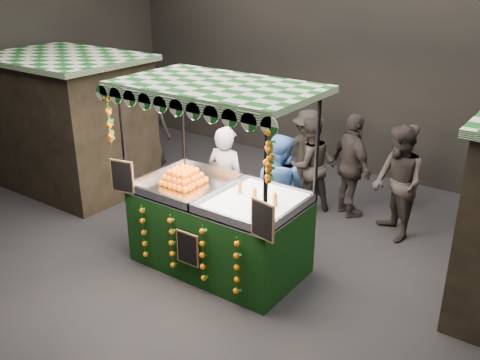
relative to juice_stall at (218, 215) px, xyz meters
The scene contains 13 objects.
ground 0.87m from the juice_stall, 52.31° to the right, with size 12.00×12.00×0.00m, color black.
market_hall 2.54m from the juice_stall, 52.31° to the right, with size 12.10×10.10×5.05m.
neighbour_stall_left 4.40m from the juice_stall, 168.69° to the left, with size 3.00×2.20×2.60m.
juice_stall is the anchor object (origin of this frame).
vendor_grey 1.03m from the juice_stall, 120.12° to the left, with size 0.69×0.47×1.86m.
vendor_blue 1.20m from the juice_stall, 75.88° to the left, with size 0.96×0.79×1.82m.
shopper_0 5.31m from the juice_stall, 145.79° to the left, with size 0.74×0.58×1.80m.
shopper_1 2.99m from the juice_stall, 54.03° to the left, with size 1.15×1.15×1.88m.
shopper_2 2.86m from the juice_stall, 73.55° to the left, with size 1.15×0.99×1.85m.
shopper_3 3.15m from the juice_stall, 95.14° to the left, with size 1.22×1.19×1.67m.
shopper_4 4.65m from the juice_stall, 146.58° to the left, with size 1.05×0.78×1.94m.
shopper_6 3.92m from the juice_stall, 68.16° to the left, with size 0.56×0.67×1.57m.
shopper_7 2.49m from the juice_stall, 87.40° to the left, with size 1.03×1.08×1.75m.
Camera 1 is at (4.13, -5.26, 4.22)m, focal length 39.91 mm.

